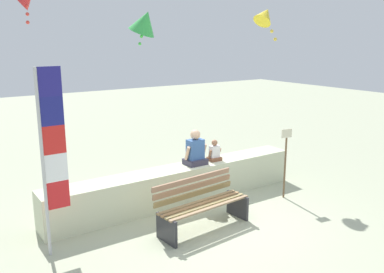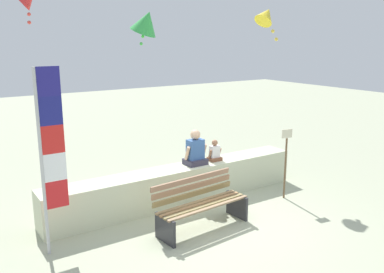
{
  "view_description": "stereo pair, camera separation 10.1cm",
  "coord_description": "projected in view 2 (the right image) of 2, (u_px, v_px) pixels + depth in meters",
  "views": [
    {
      "loc": [
        -4.25,
        -5.55,
        3.26
      ],
      "look_at": [
        0.32,
        1.21,
        1.34
      ],
      "focal_mm": 38.73,
      "sensor_mm": 36.0,
      "label": 1
    },
    {
      "loc": [
        -4.17,
        -5.6,
        3.26
      ],
      "look_at": [
        0.32,
        1.21,
        1.34
      ],
      "focal_mm": 38.73,
      "sensor_mm": 36.0,
      "label": 2
    }
  ],
  "objects": [
    {
      "name": "kite_yellow",
      "position": [
        266.0,
        16.0,
        9.52
      ],
      "size": [
        0.65,
        0.61,
        0.86
      ],
      "color": "yellow"
    },
    {
      "name": "kite_green",
      "position": [
        146.0,
        22.0,
        10.64
      ],
      "size": [
        1.07,
        1.11,
        0.97
      ],
      "color": "green"
    },
    {
      "name": "ground_plane",
      "position": [
        214.0,
        223.0,
        7.53
      ],
      "size": [
        40.0,
        40.0,
        0.0
      ],
      "primitive_type": "plane",
      "color": "#A9AE90"
    },
    {
      "name": "park_bench",
      "position": [
        200.0,
        205.0,
        7.27
      ],
      "size": [
        1.79,
        0.75,
        0.88
      ],
      "color": "#957757",
      "rests_on": "ground"
    },
    {
      "name": "flag_banner",
      "position": [
        49.0,
        149.0,
        6.14
      ],
      "size": [
        0.38,
        0.05,
        2.89
      ],
      "color": "#B7B7BC",
      "rests_on": "ground"
    },
    {
      "name": "person_child",
      "position": [
        215.0,
        152.0,
        8.78
      ],
      "size": [
        0.3,
        0.22,
        0.46
      ],
      "color": "brown",
      "rests_on": "seawall_ledge"
    },
    {
      "name": "sign_post",
      "position": [
        286.0,
        158.0,
        8.53
      ],
      "size": [
        0.24,
        0.06,
        1.48
      ],
      "color": "brown",
      "rests_on": "ground"
    },
    {
      "name": "seawall_ledge",
      "position": [
        179.0,
        185.0,
        8.43
      ],
      "size": [
        5.56,
        0.61,
        0.74
      ],
      "primitive_type": "cube",
      "color": "beige",
      "rests_on": "ground"
    },
    {
      "name": "person_adult",
      "position": [
        195.0,
        151.0,
        8.49
      ],
      "size": [
        0.48,
        0.35,
        0.73
      ],
      "color": "#343144",
      "rests_on": "seawall_ledge"
    }
  ]
}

